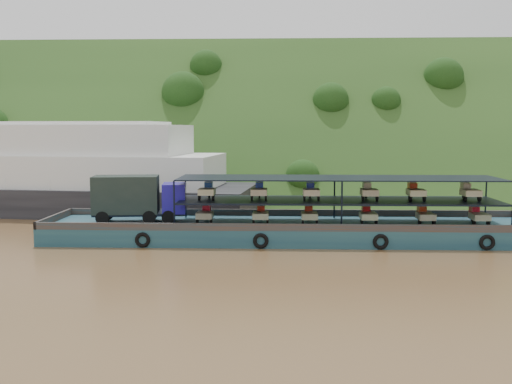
{
  "coord_description": "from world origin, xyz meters",
  "views": [
    {
      "loc": [
        -0.44,
        -40.43,
        8.07
      ],
      "look_at": [
        -2.0,
        3.0,
        3.2
      ],
      "focal_mm": 40.0,
      "sensor_mm": 36.0,
      "label": 1
    }
  ],
  "objects": [
    {
      "name": "passenger_ferry",
      "position": [
        -24.22,
        14.46,
        3.77
      ],
      "size": [
        43.88,
        15.54,
        8.7
      ],
      "rotation": [
        0.0,
        0.0,
        -0.11
      ],
      "color": "black",
      "rests_on": "ground"
    },
    {
      "name": "hillside",
      "position": [
        0.0,
        36.0,
        0.0
      ],
      "size": [
        140.0,
        39.6,
        39.6
      ],
      "primitive_type": "cube",
      "rotation": [
        0.79,
        0.0,
        0.0
      ],
      "color": "#1E3C16",
      "rests_on": "ground"
    },
    {
      "name": "cargo_barge",
      "position": [
        -0.37,
        0.71,
        1.15
      ],
      "size": [
        35.0,
        7.18,
        4.61
      ],
      "color": "#16394E",
      "rests_on": "ground"
    },
    {
      "name": "ground",
      "position": [
        0.0,
        0.0,
        0.0
      ],
      "size": [
        160.0,
        160.0,
        0.0
      ],
      "primitive_type": "plane",
      "color": "brown",
      "rests_on": "ground"
    }
  ]
}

